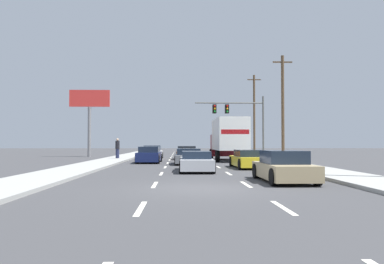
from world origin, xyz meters
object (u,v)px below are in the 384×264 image
(car_orange, at_px, (186,153))
(box_truck, at_px, (228,137))
(car_tan, at_px, (284,167))
(pedestrian_near_corner, at_px, (117,148))
(car_silver, at_px, (196,162))
(utility_pole_mid, at_px, (283,106))
(utility_pole_far, at_px, (254,114))
(car_gray, at_px, (188,157))
(traffic_signal_mast, at_px, (235,113))
(car_white, at_px, (153,153))
(roadside_billboard, at_px, (90,108))
(car_navy, at_px, (149,155))
(car_yellow, at_px, (249,159))

(car_orange, distance_m, box_truck, 4.93)
(car_tan, height_order, pedestrian_near_corner, pedestrian_near_corner)
(car_silver, height_order, utility_pole_mid, utility_pole_mid)
(utility_pole_far, bearing_deg, car_gray, -113.10)
(utility_pole_mid, bearing_deg, utility_pole_far, 88.73)
(traffic_signal_mast, bearing_deg, utility_pole_mid, -59.69)
(pedestrian_near_corner, bearing_deg, car_orange, 6.56)
(car_white, height_order, utility_pole_far, utility_pole_far)
(car_silver, height_order, traffic_signal_mast, traffic_signal_mast)
(roadside_billboard, bearing_deg, box_truck, -33.84)
(box_truck, bearing_deg, car_tan, -90.11)
(car_gray, relative_size, pedestrian_near_corner, 2.34)
(traffic_signal_mast, distance_m, pedestrian_near_corner, 13.31)
(traffic_signal_mast, xyz_separation_m, utility_pole_far, (3.85, 8.76, 0.64))
(utility_pole_far, xyz_separation_m, roadside_billboard, (-19.78, -6.90, 0.00))
(car_silver, distance_m, box_truck, 12.30)
(car_white, height_order, car_silver, car_white)
(car_white, height_order, car_orange, car_white)
(car_silver, distance_m, pedestrian_near_corner, 15.59)
(car_white, xyz_separation_m, utility_pole_far, (12.40, 12.30, 4.78))
(utility_pole_mid, xyz_separation_m, pedestrian_near_corner, (-15.16, 0.72, -3.87))
(car_gray, height_order, pedestrian_near_corner, pedestrian_near_corner)
(car_navy, distance_m, utility_pole_mid, 13.38)
(car_orange, height_order, car_tan, car_orange)
(car_gray, relative_size, box_truck, 0.53)
(car_orange, relative_size, box_truck, 0.51)
(box_truck, xyz_separation_m, car_yellow, (0.11, -9.26, -1.51))
(car_silver, height_order, pedestrian_near_corner, pedestrian_near_corner)
(car_gray, height_order, traffic_signal_mast, traffic_signal_mast)
(pedestrian_near_corner, bearing_deg, utility_pole_mid, -2.70)
(pedestrian_near_corner, bearing_deg, car_silver, -64.85)
(box_truck, height_order, car_tan, box_truck)
(traffic_signal_mast, xyz_separation_m, roadside_billboard, (-15.92, 1.86, 0.64))
(car_tan, distance_m, roadside_billboard, 30.82)
(car_navy, relative_size, traffic_signal_mast, 0.56)
(car_white, bearing_deg, car_gray, -70.49)
(utility_pole_mid, bearing_deg, car_tan, -105.49)
(car_silver, xyz_separation_m, roadside_billboard, (-10.91, 21.28, 4.85))
(car_yellow, xyz_separation_m, car_tan, (-0.14, -8.16, 0.03))
(box_truck, relative_size, car_yellow, 1.85)
(car_yellow, xyz_separation_m, utility_pole_mid, (5.14, 10.90, 4.39))
(car_yellow, distance_m, traffic_signal_mast, 17.51)
(pedestrian_near_corner, bearing_deg, traffic_signal_mast, 24.55)
(utility_pole_far, height_order, roadside_billboard, utility_pole_far)
(car_white, xyz_separation_m, car_navy, (0.25, -7.03, 0.01))
(car_silver, distance_m, car_tan, 6.54)
(car_navy, distance_m, box_truck, 7.33)
(box_truck, height_order, car_yellow, box_truck)
(car_gray, xyz_separation_m, pedestrian_near_corner, (-6.34, 7.39, 0.52))
(car_navy, height_order, car_gray, car_navy)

